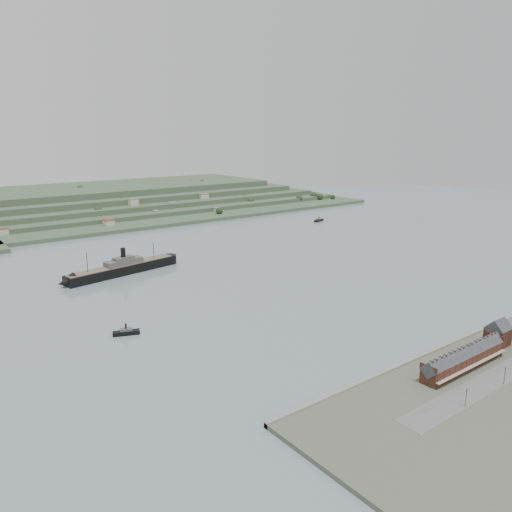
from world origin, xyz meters
TOP-DOWN VIEW (x-y plane):
  - ground at (0.00, 0.00)m, footprint 1400.00×1400.00m
  - terrace_row at (-10.00, -168.02)m, footprint 55.60×9.80m
  - gabled_building at (27.50, -164.00)m, footprint 10.40×10.18m
  - far_peninsula at (27.91, 393.10)m, footprint 760.00×309.00m
  - steamship at (-73.93, 79.01)m, footprint 101.75×28.32m
  - tugboat at (-116.06, -34.10)m, footprint 14.76×8.64m
  - ferry_east at (210.99, 155.09)m, footprint 16.99×8.93m

SIDE VIEW (x-z plane):
  - ground at x=0.00m, z-range 0.00..0.00m
  - ferry_east at x=210.99m, z-range -1.59..4.55m
  - tugboat at x=-116.06m, z-range -1.65..4.80m
  - steamship at x=-73.93m, z-range -7.74..16.80m
  - terrace_row at x=-10.00m, z-range 1.30..12.38m
  - gabled_building at x=27.50m, z-range 1.14..15.23m
  - far_peninsula at x=27.91m, z-range -3.12..26.88m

